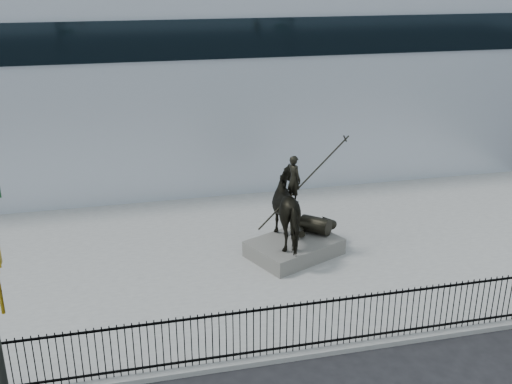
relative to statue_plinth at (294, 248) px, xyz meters
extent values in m
cube|color=gray|center=(-1.65, 0.32, -0.36)|extent=(30.00, 12.00, 0.15)
cube|color=#B7BEC7|center=(-1.65, 13.32, 4.06)|extent=(44.00, 14.00, 9.00)
cube|color=black|center=(-1.65, -5.43, -0.14)|extent=(22.00, 0.05, 0.05)
cube|color=black|center=(-1.65, -5.43, 1.11)|extent=(22.00, 0.05, 0.05)
cube|color=black|center=(-1.65, -5.43, 0.46)|extent=(22.00, 0.03, 1.50)
cube|color=#615D58|center=(0.00, 0.00, 0.00)|extent=(3.64, 3.16, 0.57)
imported|color=black|center=(0.00, 0.00, 1.50)|extent=(2.87, 3.04, 2.43)
imported|color=black|center=(-0.09, -0.04, 2.61)|extent=(0.60, 0.71, 1.64)
cylinder|color=black|center=(0.30, 0.14, 2.36)|extent=(3.59, 1.65, 2.47)
camera|label=1|loc=(-5.72, -18.29, 9.41)|focal=42.00mm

